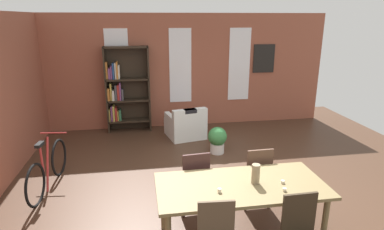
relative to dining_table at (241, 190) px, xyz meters
The scene contains 17 objects.
ground_plane 1.25m from the dining_table, 97.58° to the left, with size 9.40×9.40×0.00m, color #452D1F.
back_wall_brick 4.76m from the dining_table, 91.67° to the left, with size 7.52×0.12×2.81m, color #9A523D.
window_pane_0 4.99m from the dining_table, 109.68° to the left, with size 0.55×0.02×1.83m, color white.
window_pane_1 4.71m from the dining_table, 91.69° to the left, with size 0.55×0.02×1.83m, color white.
window_pane_2 4.91m from the dining_table, 73.38° to the left, with size 0.55×0.02×1.83m, color white.
dining_table is the anchor object (origin of this frame).
vase_on_table 0.27m from the dining_table, ahead, with size 0.10×0.10×0.24m, color #998466.
tealight_candle_0 0.51m from the dining_table, 27.52° to the right, with size 0.04×0.04×0.04m, color silver.
tealight_candle_1 0.35m from the dining_table, 155.08° to the right, with size 0.04×0.04×0.05m, color silver.
tealight_candle_2 0.52m from the dining_table, ahead, with size 0.04×0.04×0.04m, color silver.
dining_chair_far_left 0.85m from the dining_table, 122.94° to the left, with size 0.43×0.43×0.95m.
dining_chair_far_right 0.86m from the dining_table, 56.59° to the left, with size 0.41×0.41×0.95m.
bookshelf_tall 4.73m from the dining_table, 109.00° to the left, with size 1.05×0.31×2.06m.
armchair_white 3.77m from the dining_table, 92.08° to the left, with size 0.95×0.95×0.75m.
bicycle_second 3.25m from the dining_table, 146.72° to the left, with size 0.44×1.66×0.88m.
potted_plant_by_shelf 2.77m from the dining_table, 82.15° to the left, with size 0.39×0.39×0.56m.
framed_picture 5.15m from the dining_table, 66.30° to the left, with size 0.56×0.03×0.72m, color black.
Camera 1 is at (-1.01, -4.37, 2.70)m, focal length 30.21 mm.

